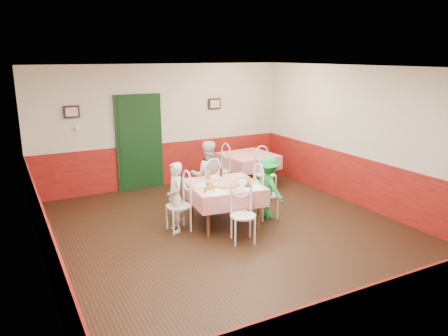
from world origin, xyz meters
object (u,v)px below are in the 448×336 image
glass_b (249,181)px  glass_c (208,175)px  chair_near (243,216)px  chair_second_a (220,171)px  second_table (248,170)px  chair_second_b (266,175)px  pizza (225,184)px  diner_left (175,197)px  chair_far (208,187)px  diner_right (269,188)px  glass_a (208,186)px  diner_far (207,175)px  chair_right (266,195)px  chair_left (178,206)px  wallet (248,186)px  beer_bottle (221,172)px  main_table (224,204)px

glass_b → glass_c: 0.82m
chair_near → chair_second_a: same height
chair_second_a → second_table: bearing=85.5°
chair_near → glass_c: (-0.02, 1.26, 0.38)m
chair_near → chair_second_b: size_ratio=1.00×
pizza → diner_left: bearing=169.2°
diner_left → chair_far: bearing=133.7°
diner_right → glass_c: bearing=56.9°
glass_a → diner_left: (-0.48, 0.31, -0.22)m
chair_far → diner_far: size_ratio=0.65×
chair_second_b → glass_c: bearing=-162.9°
glass_a → chair_right: bearing=5.6°
chair_far → chair_near: bearing=76.6°
chair_second_b → diner_far: diner_far is taller
second_table → chair_second_b: bearing=-90.0°
diner_far → chair_near: bearing=101.9°
chair_right → chair_left: bearing=86.7°
diner_far → wallet: bearing=116.9°
chair_far → pizza: chair_far is taller
chair_right → diner_right: size_ratio=0.77×
wallet → diner_right: bearing=29.0°
glass_b → diner_right: bearing=15.7°
chair_second_a → wallet: 2.29m
chair_near → diner_left: (-0.80, 0.94, 0.16)m
chair_second_b → glass_b: 1.87m
chair_left → chair_near: 1.20m
chair_near → chair_second_a: size_ratio=1.00×
beer_bottle → pizza: bearing=-110.2°
chair_left → chair_near: same height
second_table → glass_b: size_ratio=8.50×
glass_c → diner_right: 1.16m
chair_second_a → diner_right: 1.95m
glass_a → wallet: size_ratio=1.28×
chair_far → beer_bottle: (0.05, -0.45, 0.41)m
diner_left → diner_right: bearing=90.3°
chair_second_a → diner_far: (-0.76, -0.95, 0.24)m
glass_b → beer_bottle: beer_bottle is taller
glass_a → beer_bottle: size_ratio=0.69×
glass_b → wallet: size_ratio=1.20×
chair_right → diner_far: 1.26m
wallet → diner_far: bearing=105.0°
pizza → main_table: bearing=70.6°
diner_right → chair_right: bearing=77.6°
second_table → chair_left: size_ratio=1.24×
glass_c → chair_near: bearing=-89.0°
main_table → diner_far: 0.95m
diner_left → chair_right: bearing=90.3°
chair_second_b → chair_left: bearing=-162.2°
second_table → glass_c: (-1.72, -1.43, 0.46)m
chair_left → chair_right: 1.70m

